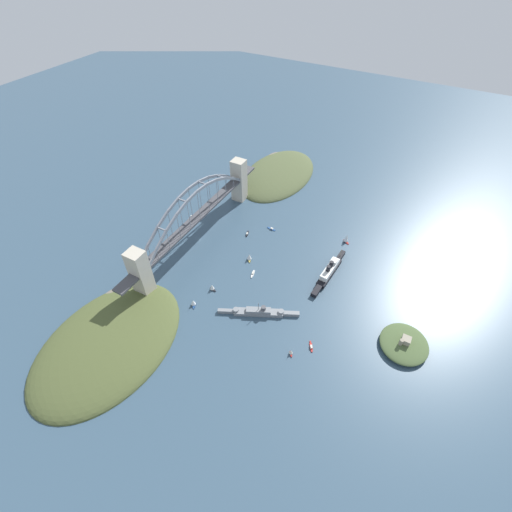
{
  "coord_description": "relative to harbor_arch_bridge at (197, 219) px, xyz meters",
  "views": [
    {
      "loc": [
        254.89,
        218.91,
        295.53
      ],
      "look_at": [
        0.0,
        79.35,
        8.0
      ],
      "focal_mm": 25.1,
      "sensor_mm": 36.0,
      "label": 1
    }
  ],
  "objects": [
    {
      "name": "ground_plane",
      "position": [
        0.0,
        0.0,
        -31.89
      ],
      "size": [
        1400.0,
        1400.0,
        0.0
      ],
      "primitive_type": "plane",
      "color": "#385166"
    },
    {
      "name": "small_boat_2",
      "position": [
        74.44,
        178.84,
        -31.1
      ],
      "size": [
        10.84,
        7.16,
        2.25
      ],
      "color": "#B2231E",
      "rests_on": "ground"
    },
    {
      "name": "small_boat_4",
      "position": [
        90.09,
        165.1,
        -28.84
      ],
      "size": [
        5.54,
        4.95,
        6.52
      ],
      "color": "#B2231E",
      "rests_on": "ground"
    },
    {
      "name": "small_boat_1",
      "position": [
        -35.92,
        47.12,
        -31.06
      ],
      "size": [
        10.78,
        4.64,
        2.28
      ],
      "color": "black",
      "rests_on": "ground"
    },
    {
      "name": "small_boat_0",
      "position": [
        60.37,
        59.01,
        -27.94
      ],
      "size": [
        5.36,
        8.32,
        8.55
      ],
      "color": "black",
      "rests_on": "ground"
    },
    {
      "name": "small_boat_6",
      "position": [
        86.91,
        53.47,
        -28.0
      ],
      "size": [
        8.22,
        7.24,
        8.35
      ],
      "color": "#234C8C",
      "rests_on": "ground"
    },
    {
      "name": "harbor_arch_bridge",
      "position": [
        0.0,
        0.0,
        0.0
      ],
      "size": [
        258.18,
        17.29,
        73.18
      ],
      "color": "beige",
      "rests_on": "ground"
    },
    {
      "name": "naval_cruiser",
      "position": [
        64.17,
        118.07,
        -28.87
      ],
      "size": [
        39.7,
        75.89,
        17.11
      ],
      "color": "gray",
      "rests_on": "ground"
    },
    {
      "name": "small_boat_5",
      "position": [
        1.57,
        71.31,
        -27.39
      ],
      "size": [
        8.99,
        7.41,
        9.65
      ],
      "color": "gold",
      "rests_on": "ground"
    },
    {
      "name": "small_boat_3",
      "position": [
        -59.03,
        69.53,
        -31.09
      ],
      "size": [
        3.65,
        11.84,
        2.28
      ],
      "color": "#234C8C",
      "rests_on": "ground"
    },
    {
      "name": "small_boat_7",
      "position": [
        19.97,
        86.25,
        -31.14
      ],
      "size": [
        11.64,
        4.24,
        2.13
      ],
      "color": "silver",
      "rests_on": "ground"
    },
    {
      "name": "ocean_liner",
      "position": [
        -20.51,
        160.77,
        -26.58
      ],
      "size": [
        79.13,
        13.13,
        18.4
      ],
      "color": "black",
      "rests_on": "ground"
    },
    {
      "name": "fort_island_mid_harbor",
      "position": [
        31.92,
        253.93,
        -28.11
      ],
      "size": [
        46.82,
        44.47,
        13.53
      ],
      "color": "#4C6038",
      "rests_on": "ground"
    },
    {
      "name": "seaplane_taxiing_near_bridge",
      "position": [
        -27.43,
        -31.12,
        -29.99
      ],
      "size": [
        7.66,
        9.01,
        4.81
      ],
      "color": "#B7B7B2",
      "rests_on": "ground"
    },
    {
      "name": "headland_east_shore",
      "position": [
        160.94,
        8.58,
        -31.89
      ],
      "size": [
        159.22,
        112.9,
        22.91
      ],
      "color": "#4C562D",
      "rests_on": "ground"
    },
    {
      "name": "small_boat_8",
      "position": [
        -81.86,
        159.74,
        -26.44
      ],
      "size": [
        8.02,
        9.19,
        11.75
      ],
      "color": "#B2231E",
      "rests_on": "ground"
    },
    {
      "name": "headland_west_shore",
      "position": [
        -179.45,
        19.14,
        -31.89
      ],
      "size": [
        157.28,
        95.51,
        21.73
      ],
      "color": "#515B38",
      "rests_on": "ground"
    }
  ]
}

